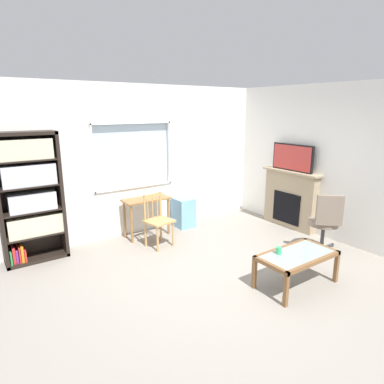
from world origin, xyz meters
name	(u,v)px	position (x,y,z in m)	size (l,w,h in m)	color
ground	(217,274)	(0.00, 0.00, -0.01)	(6.04, 5.46, 0.02)	gray
wall_back_with_window	(144,160)	(0.02, 2.23, 1.35)	(5.04, 0.15, 2.73)	white
wall_right	(332,163)	(2.58, 0.00, 1.37)	(0.12, 4.66, 2.73)	white
bookshelf	(30,193)	(-2.01, 1.99, 1.07)	(0.90, 0.38, 1.98)	black
desk_under_window	(146,206)	(-0.13, 1.88, 0.58)	(0.85, 0.40, 0.72)	olive
wooden_chair	(158,220)	(-0.19, 1.37, 0.46)	(0.49, 0.47, 0.90)	tan
plastic_drawer_unit	(183,212)	(0.71, 1.93, 0.29)	(0.35, 0.40, 0.58)	#72ADDB
fireplace	(290,199)	(2.42, 0.72, 0.57)	(0.26, 1.25, 1.14)	tan
tv	(292,158)	(2.41, 0.72, 1.39)	(0.06, 0.91, 0.51)	black
office_chair	(326,220)	(1.91, -0.42, 0.55)	(0.63, 0.61, 1.00)	#7A6B5B
coffee_table	(297,258)	(0.67, -0.84, 0.39)	(1.08, 0.57, 0.45)	#8C9E99
sippy_cup	(279,250)	(0.47, -0.70, 0.50)	(0.07, 0.07, 0.09)	#33B770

